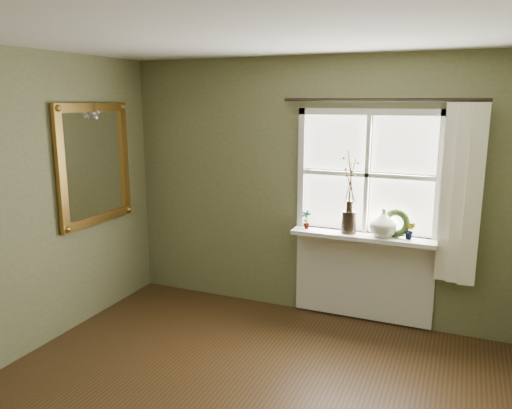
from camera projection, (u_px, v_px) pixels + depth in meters
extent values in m
plane|color=silver|center=(198.00, 22.00, 2.71)|extent=(4.50, 4.50, 0.00)
cube|color=#696B46|center=(313.00, 188.00, 5.05)|extent=(4.00, 0.10, 2.60)
cube|color=silver|center=(364.00, 235.00, 4.86)|extent=(1.36, 0.06, 0.06)
cube|color=silver|center=(370.00, 112.00, 4.61)|extent=(1.36, 0.06, 0.06)
cube|color=silver|center=(302.00, 171.00, 4.98)|extent=(0.06, 0.06, 1.24)
cube|color=silver|center=(440.00, 179.00, 4.49)|extent=(0.06, 0.06, 1.24)
cube|color=silver|center=(367.00, 175.00, 4.73)|extent=(1.24, 0.05, 0.04)
cube|color=silver|center=(367.00, 175.00, 4.73)|extent=(0.04, 0.05, 1.12)
cube|color=white|center=(335.00, 142.00, 4.82)|extent=(0.59, 0.01, 0.53)
cube|color=white|center=(405.00, 145.00, 4.57)|extent=(0.59, 0.01, 0.53)
cube|color=white|center=(333.00, 202.00, 4.94)|extent=(0.59, 0.01, 0.53)
cube|color=white|center=(401.00, 208.00, 4.70)|extent=(0.59, 0.01, 0.53)
cube|color=silver|center=(362.00, 236.00, 4.77)|extent=(1.36, 0.26, 0.04)
cube|color=silver|center=(362.00, 276.00, 4.96)|extent=(1.36, 0.04, 0.88)
cylinder|color=black|center=(349.00, 222.00, 4.79)|extent=(0.18, 0.18, 0.22)
imported|color=beige|center=(383.00, 223.00, 4.66)|extent=(0.34, 0.34, 0.27)
torus|color=#2A3E1B|center=(396.00, 226.00, 4.66)|extent=(0.28, 0.15, 0.27)
imported|color=#2A3E1B|center=(306.00, 220.00, 4.96)|extent=(0.11, 0.08, 0.18)
imported|color=#2A3E1B|center=(410.00, 231.00, 4.58)|extent=(0.10, 0.08, 0.16)
cube|color=white|center=(461.00, 195.00, 4.36)|extent=(0.36, 0.12, 1.59)
cylinder|color=black|center=(381.00, 100.00, 4.51)|extent=(1.84, 0.03, 0.03)
cube|color=white|center=(94.00, 164.00, 4.91)|extent=(0.02, 0.82, 1.02)
cube|color=olive|center=(91.00, 107.00, 4.79)|extent=(0.05, 1.00, 0.09)
cube|color=olive|center=(99.00, 219.00, 5.02)|extent=(0.05, 1.00, 0.09)
cube|color=olive|center=(61.00, 170.00, 4.50)|extent=(0.05, 0.09, 1.02)
cube|color=olive|center=(124.00, 159.00, 5.32)|extent=(0.05, 0.09, 1.02)
sphere|color=silver|center=(93.00, 113.00, 4.76)|extent=(0.04, 0.04, 0.04)
sphere|color=silver|center=(96.00, 118.00, 4.79)|extent=(0.04, 0.04, 0.04)
sphere|color=silver|center=(98.00, 112.00, 4.81)|extent=(0.04, 0.04, 0.04)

